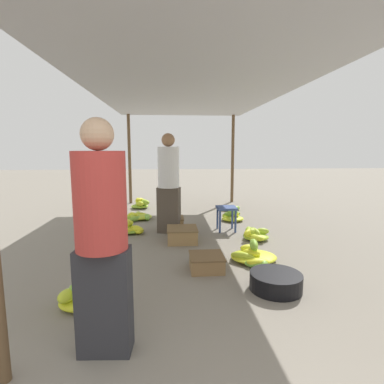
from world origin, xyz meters
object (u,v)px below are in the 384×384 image
at_px(banana_pile_right_3, 229,208).
at_px(shopper_walking_mid, 169,182).
at_px(stool, 226,212).
at_px(banana_pile_left_1, 130,229).
at_px(banana_pile_right_1, 253,256).
at_px(crate_near, 182,235).
at_px(banana_pile_right_2, 232,216).
at_px(vendor_foreground, 102,236).
at_px(crate_far, 173,223).
at_px(basin_black, 276,281).
at_px(banana_pile_left_3, 141,204).
at_px(banana_pile_left_2, 138,217).
at_px(banana_pile_left_0, 82,295).
at_px(banana_pile_right_0, 254,235).
at_px(crate_mid, 207,262).

bearing_deg(banana_pile_right_3, shopper_walking_mid, -128.50).
xyz_separation_m(stool, banana_pile_left_1, (-1.69, -0.03, -0.27)).
relative_size(banana_pile_right_1, crate_near, 1.33).
bearing_deg(banana_pile_right_2, vendor_foreground, -114.04).
bearing_deg(vendor_foreground, crate_far, 81.10).
relative_size(basin_black, banana_pile_left_3, 1.07).
bearing_deg(banana_pile_left_3, basin_black, -67.88).
xyz_separation_m(crate_near, crate_far, (-0.14, 0.73, 0.00)).
distance_m(banana_pile_left_3, crate_near, 2.87).
height_order(banana_pile_left_3, shopper_walking_mid, shopper_walking_mid).
height_order(banana_pile_left_2, banana_pile_right_2, banana_pile_right_2).
xyz_separation_m(vendor_foreground, shopper_walking_mid, (0.45, 3.06, 0.03)).
xyz_separation_m(stool, shopper_walking_mid, (-1.01, -0.04, 0.54)).
relative_size(banana_pile_right_2, crate_near, 1.08).
distance_m(crate_far, shopper_walking_mid, 0.79).
distance_m(stool, crate_far, 0.99).
bearing_deg(banana_pile_right_3, stool, -103.23).
xyz_separation_m(banana_pile_left_0, banana_pile_right_1, (1.88, 0.95, -0.03)).
distance_m(banana_pile_left_0, banana_pile_left_2, 3.43).
distance_m(stool, banana_pile_left_0, 3.05).
bearing_deg(shopper_walking_mid, banana_pile_right_0, -21.65).
relative_size(banana_pile_left_3, banana_pile_right_1, 0.80).
bearing_deg(banana_pile_left_3, banana_pile_right_0, -53.04).
xyz_separation_m(stool, crate_far, (-0.95, 0.14, -0.23)).
bearing_deg(basin_black, vendor_foreground, -151.64).
distance_m(banana_pile_right_1, crate_far, 1.93).
height_order(basin_black, crate_mid, crate_mid).
bearing_deg(crate_mid, banana_pile_right_1, 18.39).
height_order(crate_near, crate_mid, crate_near).
distance_m(vendor_foreground, banana_pile_right_3, 5.26).
distance_m(banana_pile_left_1, banana_pile_right_2, 2.09).
xyz_separation_m(banana_pile_left_1, banana_pile_right_3, (2.10, 1.78, -0.02)).
bearing_deg(banana_pile_left_2, vendor_foreground, -87.18).
distance_m(basin_black, banana_pile_right_0, 1.71).
bearing_deg(banana_pile_left_2, crate_mid, -67.80).
bearing_deg(banana_pile_right_1, crate_mid, -161.61).
xyz_separation_m(banana_pile_left_3, shopper_walking_mid, (0.70, -2.18, 0.76)).
height_order(banana_pile_left_0, banana_pile_right_3, banana_pile_left_0).
relative_size(banana_pile_left_3, banana_pile_right_0, 0.88).
relative_size(vendor_foreground, banana_pile_left_0, 3.69).
bearing_deg(banana_pile_right_2, banana_pile_left_1, -158.53).
height_order(banana_pile_left_1, crate_mid, banana_pile_left_1).
bearing_deg(banana_pile_left_3, banana_pile_left_0, -91.29).
distance_m(stool, banana_pile_right_2, 0.82).
relative_size(banana_pile_left_1, banana_pile_right_0, 1.03).
xyz_separation_m(banana_pile_right_1, banana_pile_right_2, (0.18, 2.23, 0.01)).
bearing_deg(crate_near, stool, 36.03).
xyz_separation_m(banana_pile_left_1, banana_pile_right_0, (2.03, -0.54, 0.01)).
height_order(banana_pile_left_1, banana_pile_right_3, banana_pile_left_1).
bearing_deg(banana_pile_left_2, banana_pile_right_0, -37.97).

